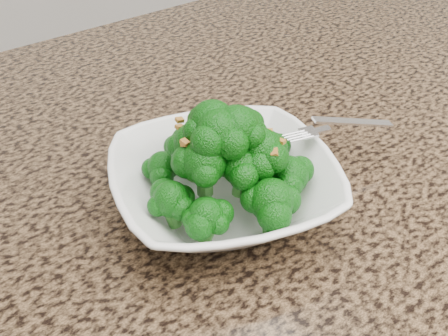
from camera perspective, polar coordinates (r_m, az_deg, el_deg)
granite_counter at (r=0.67m, az=8.21°, el=-0.31°), size 1.64×1.04×0.03m
bowl at (r=0.57m, az=0.00°, el=-1.83°), size 0.29×0.29×0.06m
broccoli_pile at (r=0.53m, az=0.00°, el=3.81°), size 0.20×0.20×0.08m
garlic_topping at (r=0.51m, az=0.00°, el=7.74°), size 0.12×0.12×0.01m
fork at (r=0.60m, az=10.04°, el=3.92°), size 0.16×0.09×0.01m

